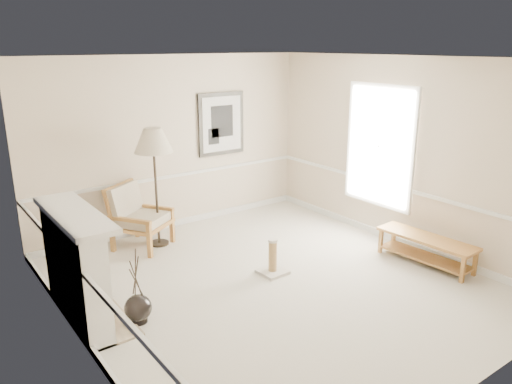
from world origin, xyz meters
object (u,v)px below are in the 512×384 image
(floor_lamp, at_px, (153,144))
(scratching_post, at_px, (273,263))
(floor_vase, at_px, (138,309))
(bench, at_px, (426,246))
(armchair, at_px, (136,214))

(floor_lamp, distance_m, scratching_post, 2.53)
(floor_vase, relative_size, scratching_post, 1.80)
(bench, bearing_deg, floor_lamp, 133.35)
(bench, bearing_deg, floor_vase, 166.40)
(armchair, xyz_separation_m, bench, (3.08, -3.09, -0.26))
(floor_lamp, xyz_separation_m, scratching_post, (0.80, -1.90, -1.46))
(floor_vase, bearing_deg, scratching_post, 2.37)
(armchair, xyz_separation_m, scratching_post, (1.10, -2.05, -0.37))
(floor_lamp, bearing_deg, armchair, 153.69)
(bench, bearing_deg, scratching_post, 152.07)
(floor_vase, height_order, scratching_post, floor_vase)
(armchair, height_order, floor_lamp, floor_lamp)
(scratching_post, bearing_deg, bench, -27.93)
(armchair, height_order, scratching_post, armchair)
(floor_lamp, height_order, bench, floor_lamp)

